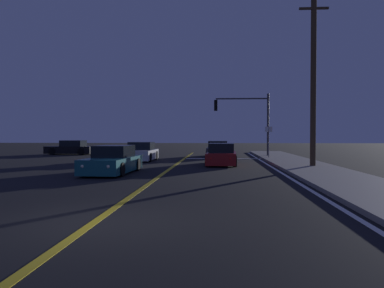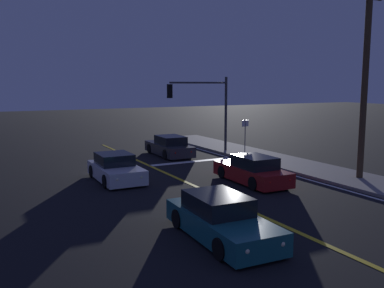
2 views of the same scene
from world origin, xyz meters
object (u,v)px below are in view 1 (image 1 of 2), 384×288
Objects in this scene: car_mid_block_red at (222,155)px; car_parked_curb_teal at (113,161)px; traffic_signal_near_right at (247,114)px; car_far_approaching_white at (141,153)px; car_following_oncoming_black at (71,148)px; car_distant_tail_charcoal at (218,150)px; street_sign_corner at (269,137)px; utility_pole_right at (313,72)px.

car_mid_block_red is 0.97× the size of car_parked_curb_teal.
car_mid_block_red is 9.34m from traffic_signal_near_right.
car_parked_curb_teal is (-5.28, -5.61, 0.00)m from car_mid_block_red.
car_far_approaching_white is 0.79× the size of traffic_signal_near_right.
car_parked_curb_teal is 9.19m from car_far_approaching_white.
car_following_oncoming_black is at bearing 142.02° from car_mid_block_red.
car_mid_block_red is at bearing 148.88° from car_far_approaching_white.
traffic_signal_near_right is at bearing -10.90° from car_distant_tail_charcoal.
traffic_signal_near_right reaches higher than car_far_approaching_white.
car_far_approaching_white is 1.66× the size of street_sign_corner.
car_far_approaching_white is at bearing -133.43° from car_distant_tail_charcoal.
car_far_approaching_white is (8.29, -8.16, -0.00)m from car_following_oncoming_black.
traffic_signal_near_right is at bearing -98.20° from car_following_oncoming_black.
car_far_approaching_white is 0.41× the size of utility_pole_right.
car_parked_curb_teal is (-5.06, -14.71, 0.00)m from car_distant_tail_charcoal.
car_following_oncoming_black is 11.63m from car_far_approaching_white.
car_mid_block_red is at bearing -87.14° from car_distant_tail_charcoal.
car_distant_tail_charcoal is at bearing -12.37° from traffic_signal_near_right.
utility_pole_right is 8.81m from street_sign_corner.
street_sign_corner is (1.42, -2.80, -1.87)m from traffic_signal_near_right.
car_distant_tail_charcoal is at bearing -106.70° from car_parked_curb_teal.
car_distant_tail_charcoal is (13.81, -2.62, -0.00)m from car_following_oncoming_black.
car_distant_tail_charcoal is at bearing 114.97° from utility_pole_right.
car_far_approaching_white is (-0.46, 9.17, -0.00)m from car_parked_curb_teal.
traffic_signal_near_right is (7.93, 5.01, 2.98)m from car_far_approaching_white.
utility_pole_right reaches higher than car_distant_tail_charcoal.
car_distant_tail_charcoal is 7.81m from car_far_approaching_white.
car_mid_block_red is at bearing -127.09° from car_following_oncoming_black.
car_following_oncoming_black and car_mid_block_red have the same top height.
car_following_oncoming_black is 19.41m from car_parked_curb_teal.
car_following_oncoming_black is at bearing 143.94° from utility_pole_right.
car_mid_block_red is 0.87× the size of traffic_signal_near_right.
utility_pole_right is at bearing -21.19° from car_mid_block_red.
street_sign_corner is at bearing -125.73° from car_parked_curb_teal.
street_sign_corner reaches higher than car_mid_block_red.
car_following_oncoming_black is 1.80× the size of street_sign_corner.
car_following_oncoming_black is at bearing 161.36° from street_sign_corner.
street_sign_corner is at bearing -105.84° from car_following_oncoming_black.
utility_pole_right is at bearing -63.55° from car_distant_tail_charcoal.
car_distant_tail_charcoal is 1.85× the size of street_sign_corner.
car_far_approaching_white is at bearing -84.87° from car_parked_curb_teal.
car_mid_block_red is 0.45× the size of utility_pole_right.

